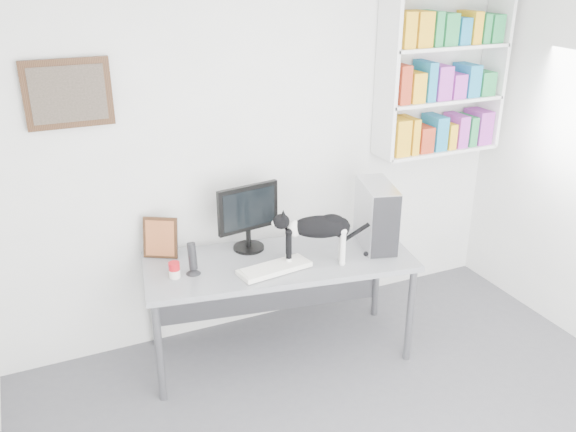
{
  "coord_description": "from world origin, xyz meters",
  "views": [
    {
      "loc": [
        -1.59,
        -1.94,
        2.66
      ],
      "look_at": [
        -0.03,
        1.53,
        1.04
      ],
      "focal_mm": 38.0,
      "sensor_mm": 36.0,
      "label": 1
    }
  ],
  "objects_px": {
    "leaning_print": "(160,237)",
    "keyboard": "(274,268)",
    "cat": "(318,239)",
    "desk": "(280,307)",
    "soup_can": "(174,270)",
    "speaker": "(192,258)",
    "monitor": "(248,217)",
    "bookshelf": "(442,73)",
    "pc_tower": "(376,215)"
  },
  "relations": [
    {
      "from": "leaning_print",
      "to": "keyboard",
      "type": "bearing_deg",
      "value": -9.55
    },
    {
      "from": "cat",
      "to": "desk",
      "type": "bearing_deg",
      "value": 165.66
    },
    {
      "from": "desk",
      "to": "soup_can",
      "type": "xyz_separation_m",
      "value": [
        -0.72,
        0.04,
        0.43
      ]
    },
    {
      "from": "speaker",
      "to": "soup_can",
      "type": "relative_size",
      "value": 2.12
    },
    {
      "from": "monitor",
      "to": "bookshelf",
      "type": "bearing_deg",
      "value": -3.54
    },
    {
      "from": "pc_tower",
      "to": "leaning_print",
      "type": "bearing_deg",
      "value": 178.68
    },
    {
      "from": "desk",
      "to": "leaning_print",
      "type": "bearing_deg",
      "value": 161.9
    },
    {
      "from": "desk",
      "to": "leaning_print",
      "type": "relative_size",
      "value": 6.23
    },
    {
      "from": "desk",
      "to": "monitor",
      "type": "height_order",
      "value": "monitor"
    },
    {
      "from": "keyboard",
      "to": "speaker",
      "type": "xyz_separation_m",
      "value": [
        -0.5,
        0.18,
        0.09
      ]
    },
    {
      "from": "speaker",
      "to": "pc_tower",
      "type": "bearing_deg",
      "value": -7.12
    },
    {
      "from": "desk",
      "to": "keyboard",
      "type": "relative_size",
      "value": 3.78
    },
    {
      "from": "bookshelf",
      "to": "speaker",
      "type": "relative_size",
      "value": 5.48
    },
    {
      "from": "speaker",
      "to": "leaning_print",
      "type": "distance_m",
      "value": 0.36
    },
    {
      "from": "desk",
      "to": "pc_tower",
      "type": "bearing_deg",
      "value": 4.77
    },
    {
      "from": "bookshelf",
      "to": "leaning_print",
      "type": "xyz_separation_m",
      "value": [
        -2.25,
        -0.0,
        -0.94
      ]
    },
    {
      "from": "desk",
      "to": "cat",
      "type": "bearing_deg",
      "value": -26.22
    },
    {
      "from": "pc_tower",
      "to": "bookshelf",
      "type": "bearing_deg",
      "value": 44.17
    },
    {
      "from": "bookshelf",
      "to": "monitor",
      "type": "height_order",
      "value": "bookshelf"
    },
    {
      "from": "cat",
      "to": "leaning_print",
      "type": "bearing_deg",
      "value": 171.81
    },
    {
      "from": "leaning_print",
      "to": "monitor",
      "type": "bearing_deg",
      "value": 16.75
    },
    {
      "from": "soup_can",
      "to": "pc_tower",
      "type": "bearing_deg",
      "value": -4.04
    },
    {
      "from": "keyboard",
      "to": "bookshelf",
      "type": "bearing_deg",
      "value": 10.52
    },
    {
      "from": "keyboard",
      "to": "pc_tower",
      "type": "xyz_separation_m",
      "value": [
        0.82,
        0.08,
        0.21
      ]
    },
    {
      "from": "bookshelf",
      "to": "leaning_print",
      "type": "relative_size",
      "value": 4.24
    },
    {
      "from": "keyboard",
      "to": "leaning_print",
      "type": "bearing_deg",
      "value": 133.67
    },
    {
      "from": "desk",
      "to": "leaning_print",
      "type": "xyz_separation_m",
      "value": [
        -0.72,
        0.38,
        0.53
      ]
    },
    {
      "from": "leaning_print",
      "to": "cat",
      "type": "distance_m",
      "value": 1.07
    },
    {
      "from": "desk",
      "to": "speaker",
      "type": "height_order",
      "value": "speaker"
    },
    {
      "from": "leaning_print",
      "to": "speaker",
      "type": "bearing_deg",
      "value": -39.27
    },
    {
      "from": "monitor",
      "to": "soup_can",
      "type": "bearing_deg",
      "value": -169.48
    },
    {
      "from": "desk",
      "to": "bookshelf",
      "type": "bearing_deg",
      "value": 23.46
    },
    {
      "from": "soup_can",
      "to": "cat",
      "type": "bearing_deg",
      "value": -11.82
    },
    {
      "from": "speaker",
      "to": "cat",
      "type": "relative_size",
      "value": 0.39
    },
    {
      "from": "bookshelf",
      "to": "speaker",
      "type": "height_order",
      "value": "bookshelf"
    },
    {
      "from": "bookshelf",
      "to": "soup_can",
      "type": "distance_m",
      "value": 2.49
    },
    {
      "from": "pc_tower",
      "to": "speaker",
      "type": "xyz_separation_m",
      "value": [
        -1.31,
        0.1,
        -0.12
      ]
    },
    {
      "from": "cat",
      "to": "keyboard",
      "type": "bearing_deg",
      "value": -161.97
    },
    {
      "from": "desk",
      "to": "leaning_print",
      "type": "distance_m",
      "value": 0.97
    },
    {
      "from": "leaning_print",
      "to": "cat",
      "type": "xyz_separation_m",
      "value": [
        0.93,
        -0.53,
        0.03
      ]
    },
    {
      "from": "pc_tower",
      "to": "speaker",
      "type": "height_order",
      "value": "pc_tower"
    },
    {
      "from": "speaker",
      "to": "soup_can",
      "type": "xyz_separation_m",
      "value": [
        -0.12,
        -0.0,
        -0.06
      ]
    },
    {
      "from": "pc_tower",
      "to": "desk",
      "type": "bearing_deg",
      "value": -169.2
    },
    {
      "from": "bookshelf",
      "to": "pc_tower",
      "type": "xyz_separation_m",
      "value": [
        -0.8,
        -0.44,
        -0.86
      ]
    },
    {
      "from": "bookshelf",
      "to": "desk",
      "type": "bearing_deg",
      "value": -166.0
    },
    {
      "from": "desk",
      "to": "pc_tower",
      "type": "distance_m",
      "value": 0.95
    },
    {
      "from": "pc_tower",
      "to": "leaning_print",
      "type": "xyz_separation_m",
      "value": [
        -1.44,
        0.44,
        -0.08
      ]
    },
    {
      "from": "keyboard",
      "to": "desk",
      "type": "bearing_deg",
      "value": 47.4
    },
    {
      "from": "monitor",
      "to": "cat",
      "type": "height_order",
      "value": "monitor"
    },
    {
      "from": "speaker",
      "to": "cat",
      "type": "xyz_separation_m",
      "value": [
        0.81,
        -0.2,
        0.07
      ]
    }
  ]
}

